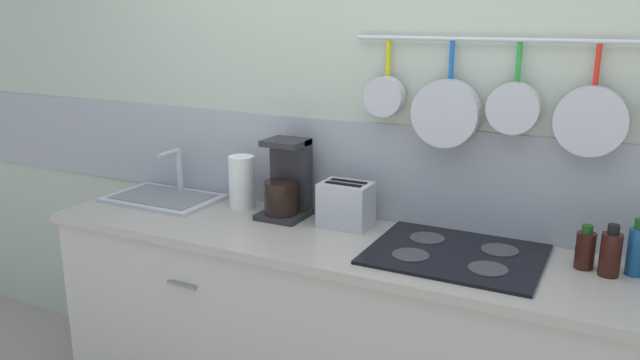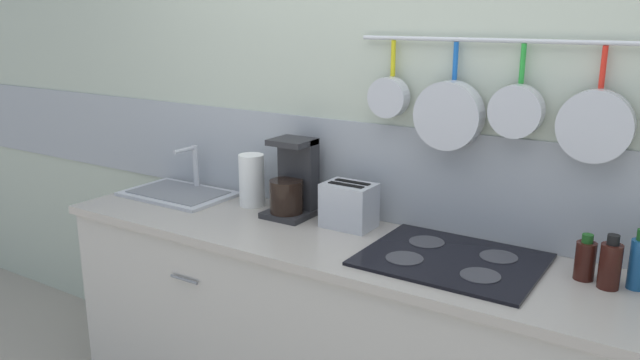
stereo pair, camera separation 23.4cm
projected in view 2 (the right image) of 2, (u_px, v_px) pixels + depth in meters
wall_back at (409, 134)px, 2.46m from camera, size 7.20×0.16×2.60m
cabinet_base at (364, 359)px, 2.42m from camera, size 2.67×0.55×0.87m
countertop at (367, 251)px, 2.30m from camera, size 2.71×0.57×0.03m
sink_basin at (179, 191)px, 2.94m from camera, size 0.50×0.33×0.22m
paper_towel_roll at (252, 180)px, 2.76m from camera, size 0.11×0.11×0.23m
coffee_maker at (293, 184)px, 2.62m from camera, size 0.19×0.20×0.33m
toaster at (349, 205)px, 2.48m from camera, size 0.22×0.14×0.18m
cooktop at (452, 259)px, 2.16m from camera, size 0.60×0.48×0.01m
bottle_dish_soap at (585, 260)px, 2.00m from camera, size 0.06×0.06×0.15m
bottle_vinegar at (610, 265)px, 1.93m from camera, size 0.07×0.07×0.18m
bottle_hot_sauce at (638, 263)px, 1.92m from camera, size 0.05×0.05×0.19m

